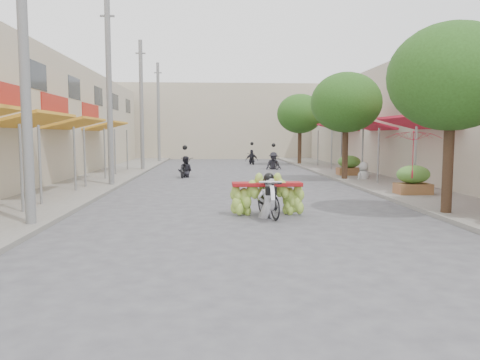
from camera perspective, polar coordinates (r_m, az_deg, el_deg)
name	(u,v)px	position (r m, az deg, el deg)	size (l,w,h in m)	color
ground	(268,257)	(8.74, 3.46, -9.38)	(120.00, 120.00, 0.00)	#535257
sidewalk_left	(92,179)	(24.25, -17.59, 0.09)	(4.00, 60.00, 0.12)	gray
sidewalk_right	(370,178)	(24.82, 15.54, 0.27)	(4.00, 60.00, 0.12)	gray
shophouse_row_right	(478,119)	(25.90, 27.03, 6.59)	(9.77, 40.00, 6.00)	#B3A794
far_building	(223,122)	(46.42, -2.06, 7.07)	(20.00, 6.00, 7.00)	#B8AB91
utility_pole_near	(24,58)	(12.34, -24.83, 13.31)	(0.60, 0.24, 8.00)	slate
utility_pole_mid	(109,93)	(20.93, -15.65, 10.20)	(0.60, 0.24, 8.00)	slate
utility_pole_far	(142,106)	(29.77, -11.92, 8.84)	(0.60, 0.24, 8.00)	slate
utility_pole_back	(158,113)	(38.68, -9.91, 8.08)	(0.60, 0.24, 8.00)	slate
street_tree_near	(452,77)	(14.03, 24.40, 11.32)	(3.40, 3.40, 5.25)	#3A2719
street_tree_mid	(346,103)	(23.34, 12.81, 9.17)	(3.40, 3.40, 5.25)	#3A2719
street_tree_far	(300,114)	(35.02, 7.33, 8.00)	(3.40, 3.40, 5.25)	#3A2719
produce_crate_mid	(413,178)	(17.97, 20.36, 0.28)	(1.20, 0.88, 1.16)	brown
produce_crate_far	(349,164)	(25.48, 13.15, 1.93)	(1.20, 0.88, 1.16)	brown
banana_motorbike	(268,192)	(12.84, 3.42, -1.45)	(2.20, 1.90, 2.06)	black
market_umbrella	(414,129)	(17.07, 20.44, 5.88)	(2.48, 2.48, 1.71)	#B81830
pedestrian	(364,162)	(23.36, 14.90, 2.14)	(0.92, 0.71, 1.64)	silver
bg_motorbike_a	(185,164)	(24.97, -6.72, 1.99)	(0.97, 1.89, 1.95)	black
bg_motorbike_b	(273,156)	(30.54, 4.10, 2.93)	(1.18, 1.60, 1.95)	black
bg_motorbike_c	(252,154)	(35.60, 1.46, 3.23)	(1.03, 1.56, 1.95)	black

